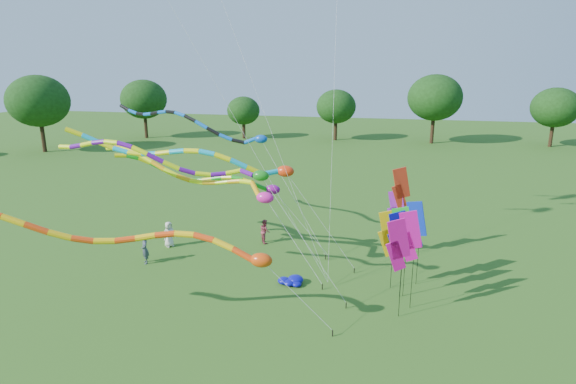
% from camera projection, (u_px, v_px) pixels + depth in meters
% --- Properties ---
extents(ground, '(160.00, 160.00, 0.00)m').
position_uv_depth(ground, '(261.00, 322.00, 21.65)').
color(ground, '#295917').
rests_on(ground, ground).
extents(tree_ring, '(115.61, 122.32, 9.54)m').
position_uv_depth(tree_ring, '(174.00, 205.00, 21.25)').
color(tree_ring, '#382314').
rests_on(tree_ring, ground).
extents(tube_kite_red, '(14.52, 3.00, 6.38)m').
position_uv_depth(tube_kite_red, '(153.00, 241.00, 19.81)').
color(tube_kite_red, black).
rests_on(tube_kite_red, ground).
extents(tube_kite_orange, '(13.81, 3.91, 7.00)m').
position_uv_depth(tube_kite_orange, '(202.00, 177.00, 26.70)').
color(tube_kite_orange, black).
rests_on(tube_kite_orange, ground).
extents(tube_kite_purple, '(13.59, 1.49, 8.46)m').
position_uv_depth(tube_kite_purple, '(182.00, 163.00, 21.90)').
color(tube_kite_purple, black).
rests_on(tube_kite_purple, ground).
extents(tube_kite_blue, '(14.63, 4.04, 8.96)m').
position_uv_depth(tube_kite_blue, '(200.00, 125.00, 29.81)').
color(tube_kite_blue, black).
rests_on(tube_kite_blue, ground).
extents(tube_kite_cyan, '(15.14, 2.23, 8.43)m').
position_uv_depth(tube_kite_cyan, '(203.00, 158.00, 25.21)').
color(tube_kite_cyan, black).
rests_on(tube_kite_cyan, ground).
extents(tube_kite_green, '(12.35, 1.27, 6.63)m').
position_uv_depth(tube_kite_green, '(216.00, 178.00, 27.83)').
color(tube_kite_green, black).
rests_on(tube_kite_green, ground).
extents(banner_pole_magenta_b, '(1.16, 0.21, 4.87)m').
position_uv_depth(banner_pole_magenta_b, '(410.00, 236.00, 21.95)').
color(banner_pole_magenta_b, black).
rests_on(banner_pole_magenta_b, ground).
extents(banner_pole_blue_a, '(1.12, 0.45, 4.51)m').
position_uv_depth(banner_pole_blue_a, '(399.00, 236.00, 23.05)').
color(banner_pole_blue_a, black).
rests_on(banner_pole_blue_a, ground).
extents(banner_pole_orange, '(1.16, 0.29, 4.23)m').
position_uv_depth(banner_pole_orange, '(389.00, 234.00, 24.09)').
color(banner_pole_orange, black).
rests_on(banner_pole_orange, ground).
extents(banner_pole_green, '(1.16, 0.09, 4.67)m').
position_uv_depth(banner_pole_green, '(402.00, 231.00, 23.15)').
color(banner_pole_green, black).
rests_on(banner_pole_green, ground).
extents(banner_pole_blue_b, '(1.11, 0.49, 4.54)m').
position_uv_depth(banner_pole_blue_b, '(416.00, 224.00, 24.54)').
color(banner_pole_blue_b, black).
rests_on(banner_pole_blue_b, ground).
extents(banner_pole_red, '(1.12, 0.47, 5.47)m').
position_uv_depth(banner_pole_red, '(401.00, 188.00, 27.86)').
color(banner_pole_red, black).
rests_on(banner_pole_red, ground).
extents(banner_pole_magenta_a, '(1.12, 0.46, 4.77)m').
position_uv_depth(banner_pole_magenta_a, '(398.00, 245.00, 21.15)').
color(banner_pole_magenta_a, black).
rests_on(banner_pole_magenta_a, ground).
extents(banner_pole_violet, '(1.16, 0.28, 4.05)m').
position_uv_depth(banner_pole_violet, '(396.00, 211.00, 28.36)').
color(banner_pole_violet, black).
rests_on(banner_pole_violet, ground).
extents(blue_nylon_heap, '(1.47, 1.11, 0.44)m').
position_uv_depth(blue_nylon_heap, '(291.00, 280.00, 25.29)').
color(blue_nylon_heap, '#0B0D9B').
rests_on(blue_nylon_heap, ground).
extents(person_a, '(0.89, 0.95, 1.63)m').
position_uv_depth(person_a, '(169.00, 234.00, 30.17)').
color(person_a, silver).
rests_on(person_a, ground).
extents(person_b, '(0.71, 0.75, 1.73)m').
position_uv_depth(person_b, '(145.00, 249.00, 27.66)').
color(person_b, '#38414E').
rests_on(person_b, ground).
extents(person_c, '(0.89, 0.95, 1.55)m').
position_uv_depth(person_c, '(265.00, 231.00, 30.84)').
color(person_c, '#963644').
rests_on(person_c, ground).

